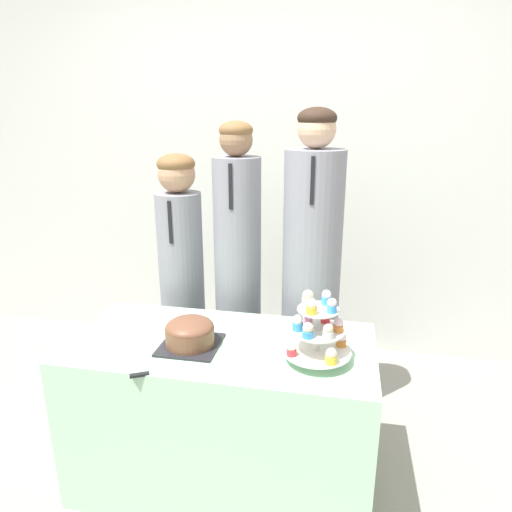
{
  "coord_description": "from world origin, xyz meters",
  "views": [
    {
      "loc": [
        0.48,
        -1.37,
        1.64
      ],
      "look_at": [
        0.15,
        0.34,
        1.09
      ],
      "focal_mm": 32.0,
      "sensor_mm": 36.0,
      "label": 1
    }
  ],
  "objects_px": {
    "student_1": "(238,281)",
    "round_cake": "(190,333)",
    "cake_knife": "(151,373)",
    "student_0": "(182,287)",
    "cupcake_stand": "(317,329)",
    "student_2": "(311,283)"
  },
  "relations": [
    {
      "from": "cupcake_stand",
      "to": "student_2",
      "type": "distance_m",
      "value": 0.64
    },
    {
      "from": "cake_knife",
      "to": "student_1",
      "type": "xyz_separation_m",
      "value": [
        0.13,
        0.85,
        0.07
      ]
    },
    {
      "from": "cupcake_stand",
      "to": "student_1",
      "type": "distance_m",
      "value": 0.79
    },
    {
      "from": "cupcake_stand",
      "to": "student_2",
      "type": "height_order",
      "value": "student_2"
    },
    {
      "from": "round_cake",
      "to": "cupcake_stand",
      "type": "relative_size",
      "value": 0.85
    },
    {
      "from": "cupcake_stand",
      "to": "student_1",
      "type": "height_order",
      "value": "student_1"
    },
    {
      "from": "round_cake",
      "to": "cake_knife",
      "type": "relative_size",
      "value": 1.09
    },
    {
      "from": "student_2",
      "to": "student_1",
      "type": "bearing_deg",
      "value": -180.0
    },
    {
      "from": "student_0",
      "to": "student_1",
      "type": "bearing_deg",
      "value": 0.0
    },
    {
      "from": "cake_knife",
      "to": "student_0",
      "type": "xyz_separation_m",
      "value": [
        -0.19,
        0.85,
        0.01
      ]
    },
    {
      "from": "student_0",
      "to": "student_2",
      "type": "distance_m",
      "value": 0.71
    },
    {
      "from": "student_0",
      "to": "cupcake_stand",
      "type": "bearing_deg",
      "value": -39.18
    },
    {
      "from": "student_1",
      "to": "student_2",
      "type": "relative_size",
      "value": 0.96
    },
    {
      "from": "cupcake_stand",
      "to": "round_cake",
      "type": "bearing_deg",
      "value": 177.87
    },
    {
      "from": "student_0",
      "to": "student_1",
      "type": "xyz_separation_m",
      "value": [
        0.32,
        0.0,
        0.06
      ]
    },
    {
      "from": "round_cake",
      "to": "student_1",
      "type": "relative_size",
      "value": 0.15
    },
    {
      "from": "cupcake_stand",
      "to": "student_1",
      "type": "xyz_separation_m",
      "value": [
        -0.46,
        0.64,
        -0.07
      ]
    },
    {
      "from": "student_1",
      "to": "round_cake",
      "type": "bearing_deg",
      "value": -95.42
    },
    {
      "from": "round_cake",
      "to": "cupcake_stand",
      "type": "xyz_separation_m",
      "value": [
        0.52,
        -0.02,
        0.08
      ]
    },
    {
      "from": "round_cake",
      "to": "student_0",
      "type": "xyz_separation_m",
      "value": [
        -0.26,
        0.62,
        -0.05
      ]
    },
    {
      "from": "round_cake",
      "to": "student_0",
      "type": "relative_size",
      "value": 0.17
    },
    {
      "from": "student_0",
      "to": "student_1",
      "type": "relative_size",
      "value": 0.9
    }
  ]
}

